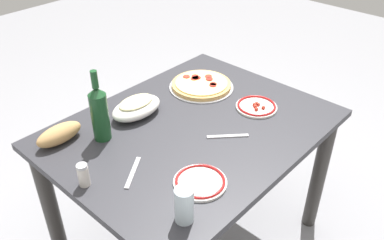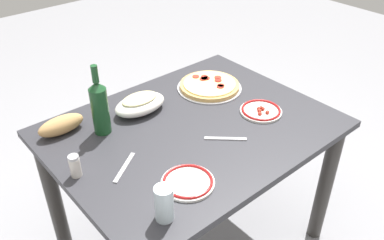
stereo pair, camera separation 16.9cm
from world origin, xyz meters
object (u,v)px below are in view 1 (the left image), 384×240
Objects in this scene: pepperoni_pizza at (201,85)px; spice_shaker at (83,175)px; baked_pasta_dish at (136,107)px; side_plate_near at (256,106)px; side_plate_far at (200,182)px; water_glass at (184,205)px; dining_table at (192,149)px; wine_bottle at (99,112)px; bread_loaf at (59,134)px.

spice_shaker is (0.79, 0.16, 0.03)m from pepperoni_pizza.
side_plate_near is (-0.40, 0.35, -0.03)m from baked_pasta_dish.
spice_shaker reaches higher than side_plate_far.
water_glass is at bearing 24.76° from side_plate_far.
side_plate_near is (-0.30, 0.12, 0.13)m from dining_table.
side_plate_near is at bearing 94.87° from pepperoni_pizza.
pepperoni_pizza is 1.69× the size of side_plate_near.
side_plate_near is at bearing 158.61° from dining_table.
baked_pasta_dish reaches higher than pepperoni_pizza.
dining_table is 0.44m from wine_bottle.
baked_pasta_dish is 0.52m from side_plate_far.
wine_bottle is at bearing -28.36° from side_plate_near.
wine_bottle is 0.70m from side_plate_near.
water_glass reaches higher than side_plate_far.
side_plate_near is at bearing -162.94° from water_glass.
pepperoni_pizza is at bearing 170.32° from bread_loaf.
pepperoni_pizza is 1.04× the size of wine_bottle.
baked_pasta_dish is at bearing -172.22° from wine_bottle.
pepperoni_pizza is 0.80m from spice_shaker.
pepperoni_pizza is 1.62× the size of bread_loaf.
side_plate_far is at bearing -155.24° from water_glass.
baked_pasta_dish is 0.80× the size of wine_bottle.
water_glass is at bearing 80.18° from wine_bottle.
side_plate_far is at bearing 73.97° from baked_pasta_dish.
water_glass is (0.67, 0.52, 0.05)m from pepperoni_pizza.
bread_loaf is (0.43, -0.31, 0.16)m from dining_table.
side_plate_far is (0.14, 0.50, -0.03)m from baked_pasta_dish.
baked_pasta_dish is 0.22m from wine_bottle.
side_plate_far is at bearing 133.03° from spice_shaker.
pepperoni_pizza is 3.60× the size of spice_shaker.
bread_loaf is at bearing -35.56° from dining_table.
baked_pasta_dish reaches higher than dining_table.
bread_loaf is at bearing -30.23° from side_plate_near.
dining_table is 6.22× the size of side_plate_near.
wine_bottle reaches higher than dining_table.
water_glass reaches higher than spice_shaker.
baked_pasta_dish is at bearing -153.87° from spice_shaker.
water_glass is (0.09, 0.54, -0.06)m from wine_bottle.
spice_shaker is (0.27, -0.29, 0.03)m from side_plate_far.
water_glass is 0.68× the size of side_plate_near.
pepperoni_pizza is 0.68m from side_plate_far.
water_glass reaches higher than side_plate_near.
pepperoni_pizza is at bearing -145.31° from dining_table.
side_plate_near is 0.56m from side_plate_far.
water_glass is at bearing 107.82° from spice_shaker.
spice_shaker is (0.21, 0.18, -0.08)m from wine_bottle.
side_plate_far reaches higher than dining_table.
baked_pasta_dish is at bearing -67.33° from dining_table.
dining_table is at bearing 145.54° from wine_bottle.
spice_shaker is at bearing 74.03° from bread_loaf.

